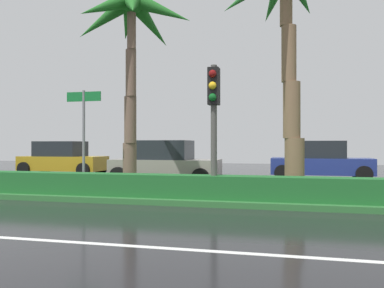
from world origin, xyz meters
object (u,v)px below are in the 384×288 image
object	(u,v)px
traffic_signal_median_right	(214,107)
car_in_traffic_fourth	(320,161)
street_name_sign	(84,127)
palm_tree_centre_left	(131,26)
car_in_traffic_third	(164,163)
palm_tree_centre	(288,7)
car_in_traffic_second	(62,159)

from	to	relation	value
traffic_signal_median_right	car_in_traffic_fourth	size ratio (longest dim) A/B	0.80
street_name_sign	palm_tree_centre_left	bearing A→B (deg)	37.77
car_in_traffic_third	car_in_traffic_fourth	bearing A→B (deg)	28.22
palm_tree_centre	car_in_traffic_fourth	size ratio (longest dim) A/B	1.60
car_in_traffic_second	car_in_traffic_fourth	bearing A→B (deg)	1.44
traffic_signal_median_right	car_in_traffic_fourth	xyz separation A→B (m)	(3.08, 8.63, -1.70)
palm_tree_centre_left	car_in_traffic_second	bearing A→B (deg)	134.09
car_in_traffic_second	palm_tree_centre_left	bearing A→B (deg)	-45.91
traffic_signal_median_right	car_in_traffic_second	xyz separation A→B (m)	(-9.55, 8.31, -1.70)
street_name_sign	car_in_traffic_third	bearing A→B (deg)	78.73
car_in_traffic_second	street_name_sign	bearing A→B (deg)	-54.46
palm_tree_centre_left	car_in_traffic_second	distance (m)	10.53
palm_tree_centre_left	car_in_traffic_second	size ratio (longest dim) A/B	1.48
car_in_traffic_fourth	palm_tree_centre_left	bearing A→B (deg)	-129.75
palm_tree_centre	car_in_traffic_second	world-z (taller)	palm_tree_centre
palm_tree_centre_left	palm_tree_centre	bearing A→B (deg)	0.21
car_in_traffic_second	car_in_traffic_fourth	world-z (taller)	same
street_name_sign	car_in_traffic_third	xyz separation A→B (m)	(0.95, 4.76, -1.25)
palm_tree_centre	car_in_traffic_fourth	xyz separation A→B (m)	(1.24, 7.17, -4.59)
street_name_sign	car_in_traffic_second	world-z (taller)	street_name_sign
traffic_signal_median_right	palm_tree_centre_left	bearing A→B (deg)	153.55
palm_tree_centre_left	street_name_sign	bearing A→B (deg)	-142.23
street_name_sign	car_in_traffic_third	world-z (taller)	street_name_sign
car_in_traffic_third	car_in_traffic_fourth	xyz separation A→B (m)	(6.16, 3.30, 0.00)
car_in_traffic_second	car_in_traffic_third	bearing A→B (deg)	-24.75
palm_tree_centre_left	traffic_signal_median_right	distance (m)	4.21
palm_tree_centre	car_in_traffic_third	xyz separation A→B (m)	(-4.91, 3.87, -4.59)
palm_tree_centre_left	street_name_sign	distance (m)	3.45
palm_tree_centre	traffic_signal_median_right	size ratio (longest dim) A/B	1.99
palm_tree_centre_left	car_in_traffic_fourth	bearing A→B (deg)	50.25
traffic_signal_median_right	street_name_sign	bearing A→B (deg)	171.95
palm_tree_centre_left	palm_tree_centre	world-z (taller)	palm_tree_centre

